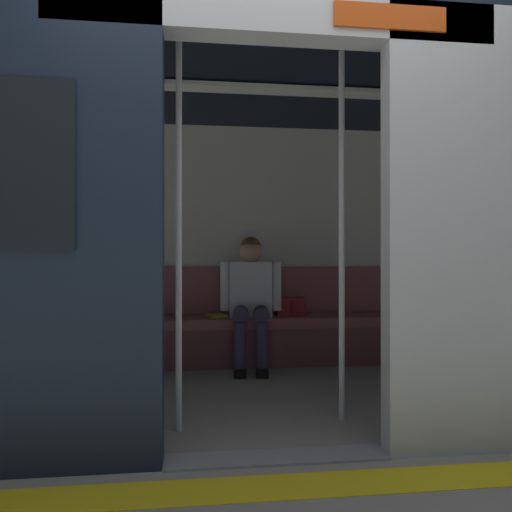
# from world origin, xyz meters

# --- Properties ---
(ground_plane) EXTENTS (60.00, 60.00, 0.00)m
(ground_plane) POSITION_xyz_m (0.00, 0.00, 0.00)
(ground_plane) COLOR gray
(platform_edge_strip) EXTENTS (8.00, 0.24, 0.01)m
(platform_edge_strip) POSITION_xyz_m (0.00, 0.30, 0.00)
(platform_edge_strip) COLOR yellow
(platform_edge_strip) RESTS_ON ground_plane
(train_car) EXTENTS (6.40, 2.60, 2.36)m
(train_car) POSITION_xyz_m (0.08, -1.15, 1.55)
(train_car) COLOR silver
(train_car) RESTS_ON ground_plane
(bench_seat) EXTENTS (3.15, 0.44, 0.44)m
(bench_seat) POSITION_xyz_m (0.00, -2.09, 0.33)
(bench_seat) COLOR #935156
(bench_seat) RESTS_ON ground_plane
(person_seated) EXTENTS (0.55, 0.70, 1.16)m
(person_seated) POSITION_xyz_m (-0.11, -2.04, 0.66)
(person_seated) COLOR silver
(person_seated) RESTS_ON ground_plane
(handbag) EXTENTS (0.26, 0.15, 0.17)m
(handbag) POSITION_xyz_m (-0.49, -2.13, 0.52)
(handbag) COLOR maroon
(handbag) RESTS_ON bench_seat
(book) EXTENTS (0.20, 0.25, 0.03)m
(book) POSITION_xyz_m (0.19, -2.12, 0.45)
(book) COLOR gold
(book) RESTS_ON bench_seat
(grab_pole_door) EXTENTS (0.04, 0.04, 2.22)m
(grab_pole_door) POSITION_xyz_m (0.48, -0.43, 1.11)
(grab_pole_door) COLOR silver
(grab_pole_door) RESTS_ON ground_plane
(grab_pole_far) EXTENTS (0.04, 0.04, 2.22)m
(grab_pole_far) POSITION_xyz_m (-0.48, -0.51, 1.11)
(grab_pole_far) COLOR silver
(grab_pole_far) RESTS_ON ground_plane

